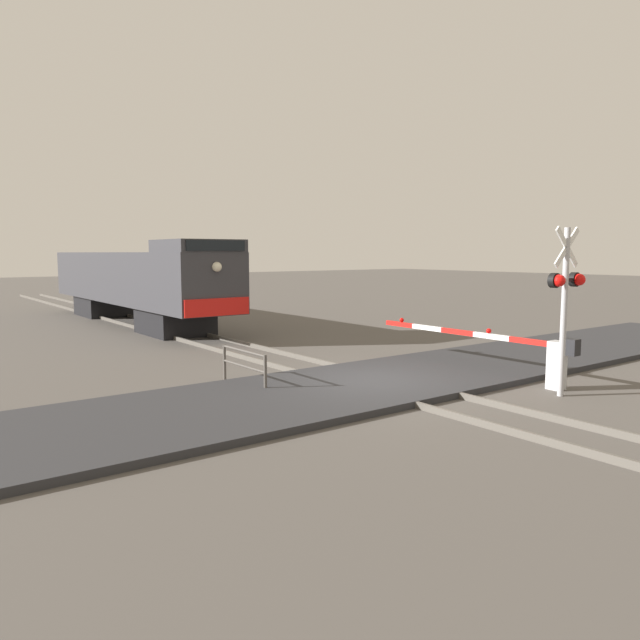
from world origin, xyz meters
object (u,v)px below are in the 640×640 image
Objects in this scene: crossing_signal at (566,292)px; crossing_gate at (524,351)px; locomotive at (136,281)px; guard_railing at (244,363)px.

crossing_gate is (0.55, 1.41, -1.62)m from crossing_signal.
crossing_gate is (3.37, -18.75, -1.22)m from locomotive.
guard_railing is (-6.02, 3.96, -0.22)m from crossing_gate.
locomotive is at bearing 79.87° from guard_railing.
crossing_gate reaches higher than guard_railing.
crossing_signal is at bearing -82.03° from locomotive.
locomotive is at bearing 100.20° from crossing_gate.
crossing_signal is 1.86× the size of guard_railing.
crossing_signal reaches higher than guard_railing.
guard_railing is at bearing 146.65° from crossing_gate.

